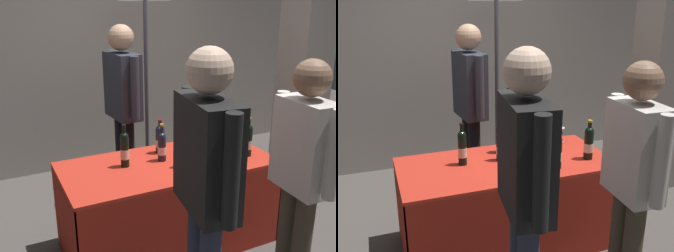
{
  "view_description": "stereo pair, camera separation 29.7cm",
  "coord_description": "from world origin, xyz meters",
  "views": [
    {
      "loc": [
        -1.24,
        -2.54,
        1.95
      ],
      "look_at": [
        0.0,
        0.0,
        1.03
      ],
      "focal_mm": 41.39,
      "sensor_mm": 36.0,
      "label": 1
    },
    {
      "loc": [
        -0.97,
        -2.65,
        1.95
      ],
      "look_at": [
        0.0,
        0.0,
        1.03
      ],
      "focal_mm": 41.39,
      "sensor_mm": 36.0,
      "label": 2
    }
  ],
  "objects": [
    {
      "name": "tasting_table",
      "position": [
        0.0,
        0.0,
        0.51
      ],
      "size": [
        1.68,
        0.79,
        0.73
      ],
      "color": "red",
      "rests_on": "ground_plane"
    },
    {
      "name": "display_bottle_0",
      "position": [
        0.65,
        -0.16,
        0.87
      ],
      "size": [
        0.08,
        0.08,
        0.33
      ],
      "color": "black",
      "rests_on": "tasting_table"
    },
    {
      "name": "display_bottle_1",
      "position": [
        -0.03,
        0.05,
        0.86
      ],
      "size": [
        0.07,
        0.07,
        0.31
      ],
      "color": "#192333",
      "rests_on": "tasting_table"
    },
    {
      "name": "featured_wine_bottle",
      "position": [
        0.09,
        -0.14,
        0.87
      ],
      "size": [
        0.07,
        0.07,
        0.32
      ],
      "color": "black",
      "rests_on": "tasting_table"
    },
    {
      "name": "display_bottle_3",
      "position": [
        0.33,
        -0.24,
        0.87
      ],
      "size": [
        0.07,
        0.07,
        0.34
      ],
      "color": "black",
      "rests_on": "tasting_table"
    },
    {
      "name": "booth_signpost",
      "position": [
        0.34,
        1.23,
        1.34
      ],
      "size": [
        0.58,
        0.04,
        2.15
      ],
      "color": "#47474C",
      "rests_on": "ground_plane"
    },
    {
      "name": "taster_foreground_right",
      "position": [
        -0.24,
        -0.94,
        1.06
      ],
      "size": [
        0.27,
        0.63,
        1.74
      ],
      "rotation": [
        0.0,
        0.0,
        1.43
      ],
      "color": "#2D3347",
      "rests_on": "ground_plane"
    },
    {
      "name": "back_partition",
      "position": [
        0.0,
        1.95,
        1.23
      ],
      "size": [
        6.4,
        0.12,
        2.46
      ],
      "primitive_type": "cube",
      "color": "#9E998E",
      "rests_on": "ground_plane"
    },
    {
      "name": "display_bottle_2",
      "position": [
        0.24,
        -0.11,
        0.86
      ],
      "size": [
        0.07,
        0.07,
        0.32
      ],
      "color": "black",
      "rests_on": "tasting_table"
    },
    {
      "name": "ground_plane",
      "position": [
        0.0,
        0.0,
        0.0
      ],
      "size": [
        12.0,
        12.0,
        0.0
      ],
      "primitive_type": "plane",
      "color": "#514C47"
    },
    {
      "name": "wine_glass_near_vendor",
      "position": [
        0.62,
        0.27,
        0.83
      ],
      "size": [
        0.08,
        0.08,
        0.13
      ],
      "color": "silver",
      "rests_on": "tasting_table"
    },
    {
      "name": "display_bottle_5",
      "position": [
        -0.33,
        0.07,
        0.87
      ],
      "size": [
        0.07,
        0.07,
        0.34
      ],
      "color": "black",
      "rests_on": "tasting_table"
    },
    {
      "name": "taster_foreground_left",
      "position": [
        0.48,
        -0.92,
        0.97
      ],
      "size": [
        0.23,
        0.55,
        1.64
      ],
      "rotation": [
        0.0,
        0.0,
        1.51
      ],
      "color": "#4C4233",
      "rests_on": "ground_plane"
    },
    {
      "name": "concrete_pillar",
      "position": [
        1.88,
        0.52,
        1.75
      ],
      "size": [
        0.41,
        0.41,
        3.5
      ],
      "primitive_type": "cube",
      "color": "gray",
      "rests_on": "ground_plane"
    },
    {
      "name": "display_bottle_4",
      "position": [
        0.03,
        0.21,
        0.85
      ],
      "size": [
        0.08,
        0.08,
        0.29
      ],
      "color": "#192333",
      "rests_on": "tasting_table"
    },
    {
      "name": "brochure_stand",
      "position": [
        0.03,
        -0.27,
        0.81
      ],
      "size": [
        0.12,
        0.13,
        0.17
      ],
      "primitive_type": "cube",
      "rotation": [
        0.06,
        0.0,
        0.81
      ],
      "color": "silver",
      "rests_on": "tasting_table"
    },
    {
      "name": "vendor_presenter",
      "position": [
        -0.05,
        0.87,
        1.06
      ],
      "size": [
        0.25,
        0.6,
        1.75
      ],
      "rotation": [
        0.0,
        0.0,
        -1.48
      ],
      "color": "black",
      "rests_on": "ground_plane"
    }
  ]
}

